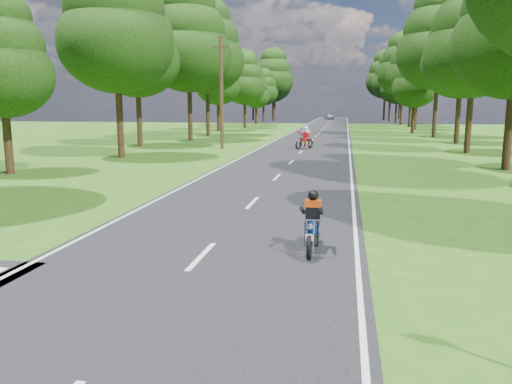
# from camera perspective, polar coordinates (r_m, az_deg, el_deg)

# --- Properties ---
(ground) EXTENTS (160.00, 160.00, 0.00)m
(ground) POSITION_cam_1_polar(r_m,az_deg,el_deg) (9.07, -9.88, -11.05)
(ground) COLOR #275814
(ground) RESTS_ON ground
(main_road) EXTENTS (7.00, 140.00, 0.02)m
(main_road) POSITION_cam_1_polar(r_m,az_deg,el_deg) (58.11, 7.23, 6.71)
(main_road) COLOR black
(main_road) RESTS_ON ground
(road_markings) EXTENTS (7.40, 140.00, 0.01)m
(road_markings) POSITION_cam_1_polar(r_m,az_deg,el_deg) (56.24, 6.99, 6.62)
(road_markings) COLOR silver
(road_markings) RESTS_ON main_road
(treeline) EXTENTS (40.00, 115.35, 14.78)m
(treeline) POSITION_cam_1_polar(r_m,az_deg,el_deg) (68.21, 9.07, 14.07)
(treeline) COLOR black
(treeline) RESTS_ON ground
(telegraph_pole) EXTENTS (1.20, 0.26, 8.00)m
(telegraph_pole) POSITION_cam_1_polar(r_m,az_deg,el_deg) (37.05, -3.97, 11.24)
(telegraph_pole) COLOR #382616
(telegraph_pole) RESTS_ON ground
(rider_near_blue) EXTENTS (0.55, 1.62, 1.34)m
(rider_near_blue) POSITION_cam_1_polar(r_m,az_deg,el_deg) (11.10, 6.43, -3.32)
(rider_near_blue) COLOR navy
(rider_near_blue) RESTS_ON main_road
(rider_far_red) EXTENTS (1.50, 2.07, 1.66)m
(rider_far_red) POSITION_cam_1_polar(r_m,az_deg,el_deg) (37.06, 5.56, 6.23)
(rider_far_red) COLOR #B50D25
(rider_far_red) RESTS_ON main_road
(distant_car) EXTENTS (2.48, 3.88, 1.23)m
(distant_car) POSITION_cam_1_polar(r_m,az_deg,el_deg) (109.98, 8.38, 8.51)
(distant_car) COLOR #A8A9AF
(distant_car) RESTS_ON main_road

